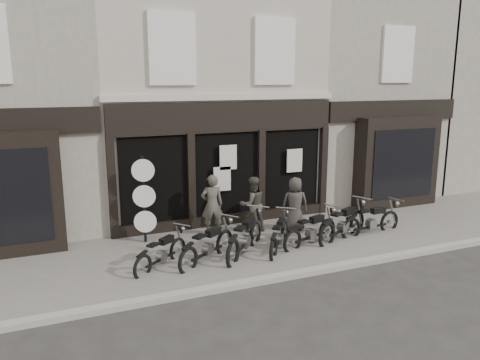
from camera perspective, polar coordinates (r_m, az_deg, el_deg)
name	(u,v)px	position (r m, az deg, el deg)	size (l,w,h in m)	color
ground_plane	(268,259)	(12.29, 3.44, -9.61)	(90.00, 90.00, 0.00)	#2D2B28
pavement	(254,246)	(13.03, 1.68, -8.03)	(30.00, 4.20, 0.12)	#635D58
kerb	(292,275)	(11.25, 6.31, -11.43)	(30.00, 0.25, 0.13)	gray
central_building	(196,93)	(16.97, -5.44, 10.47)	(7.30, 6.22, 8.34)	#B0A697
neighbour_right	(346,93)	(19.78, 12.74, 10.34)	(5.60, 6.73, 8.34)	#9E9486
motorcycle_0	(162,255)	(11.67, -9.54, -9.02)	(1.67, 1.39, 0.94)	black
motorcycle_1	(208,248)	(11.85, -3.94, -8.30)	(1.94, 1.48, 1.06)	black
motorcycle_2	(245,240)	(12.28, 0.62, -7.37)	(1.85, 1.89, 1.14)	black
motorcycle_3	(279,238)	(12.67, 4.82, -7.03)	(1.53, 1.78, 1.01)	black
motorcycle_4	(311,233)	(13.10, 8.66, -6.42)	(2.08, 1.02, 1.04)	black
motorcycle_5	(343,226)	(13.75, 12.46, -5.52)	(2.21, 1.24, 1.13)	black
motorcycle_6	(371,223)	(14.36, 15.73, -5.07)	(2.20, 0.60, 1.05)	black
man_left	(212,205)	(13.55, -3.43, -3.04)	(0.65, 0.43, 1.78)	#464339
man_centre	(252,204)	(13.83, 1.52, -2.97)	(0.81, 0.63, 1.66)	#423E35
man_right	(295,204)	(14.03, 6.71, -2.91)	(0.79, 0.52, 1.62)	#37312D
advert_sign_post	(144,203)	(13.08, -11.60, -2.78)	(0.61, 0.40, 2.55)	black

